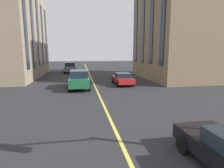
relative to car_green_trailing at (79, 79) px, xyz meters
The scene contains 6 objects.
lane_centre_line 2.23m from the car_green_trailing, 56.61° to the right, with size 80.00×0.16×0.01m.
car_green_trailing is the anchor object (origin of this frame).
car_red_oncoming 5.15m from the car_green_trailing, 73.28° to the right, with size 4.40×1.95×1.37m.
car_grey_mid 15.89m from the car_green_trailing, ahead, with size 4.70×2.14×1.88m.
building_left_near 15.58m from the car_green_trailing, 45.69° to the left, with size 16.41×9.52×12.31m.
building_right_near 16.53m from the car_green_trailing, 68.74° to the right, with size 12.98×9.66×15.98m.
Camera 1 is at (-0.10, 1.57, 3.67)m, focal length 29.49 mm.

